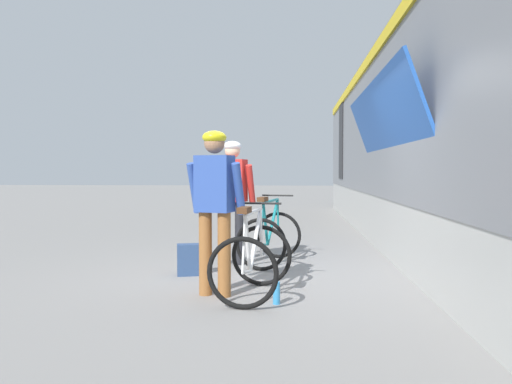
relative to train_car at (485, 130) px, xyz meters
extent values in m
plane|color=gray|center=(-3.17, -1.64, -1.97)|extent=(80.00, 80.00, 0.00)
cube|color=slate|center=(0.00, 0.00, 0.28)|extent=(3.00, 20.68, 2.70)
cube|color=#B7B7B2|center=(0.00, 0.00, -1.52)|extent=(2.97, 20.68, 0.90)
cube|color=#2356B2|center=(-1.52, -0.39, -0.17)|extent=(0.62, 4.68, 1.61)
cube|color=yellow|center=(-1.52, 0.00, 1.45)|extent=(0.04, 20.26, 0.20)
cube|color=black|center=(-1.53, -0.29, 0.28)|extent=(0.04, 1.10, 0.80)
cube|color=black|center=(-1.51, 7.23, 0.28)|extent=(0.03, 1.10, 2.29)
ellipsoid|color=slate|center=(0.00, 0.00, 1.73)|extent=(2.85, 20.26, 0.36)
cylinder|color=#232328|center=(-3.89, -0.80, -1.52)|extent=(0.14, 0.14, 0.90)
cylinder|color=#232328|center=(-3.68, -0.85, -1.52)|extent=(0.14, 0.14, 0.90)
cube|color=red|center=(-3.79, -0.82, -0.77)|extent=(0.43, 0.32, 0.60)
cylinder|color=red|center=(-4.03, -0.72, -0.82)|extent=(0.15, 0.27, 0.56)
cylinder|color=red|center=(-3.52, -0.85, -0.82)|extent=(0.15, 0.27, 0.56)
sphere|color=beige|center=(-3.79, -0.82, -0.34)|extent=(0.22, 0.22, 0.22)
ellipsoid|color=white|center=(-3.79, -0.82, -0.28)|extent=(0.31, 0.33, 0.14)
cylinder|color=#935B2D|center=(-3.86, -2.62, -1.52)|extent=(0.14, 0.14, 0.90)
cylinder|color=#935B2D|center=(-3.65, -2.68, -1.52)|extent=(0.14, 0.14, 0.90)
cube|color=#2D4C9E|center=(-3.75, -2.65, -0.77)|extent=(0.43, 0.33, 0.60)
cylinder|color=#2D4C9E|center=(-3.99, -2.55, -0.82)|extent=(0.16, 0.27, 0.56)
cylinder|color=#2D4C9E|center=(-3.49, -2.69, -0.82)|extent=(0.16, 0.27, 0.56)
sphere|color=#9E7051|center=(-3.75, -2.65, -0.34)|extent=(0.22, 0.22, 0.22)
ellipsoid|color=yellow|center=(-3.75, -2.65, -0.28)|extent=(0.32, 0.33, 0.14)
torus|color=black|center=(-3.15, -0.28, -1.61)|extent=(0.71, 0.19, 0.71)
torus|color=black|center=(-3.35, -1.28, -1.61)|extent=(0.71, 0.19, 0.71)
cylinder|color=#197A7F|center=(-3.22, -0.63, -1.36)|extent=(0.17, 0.64, 0.63)
cylinder|color=#197A7F|center=(-3.24, -0.75, -1.06)|extent=(0.21, 0.84, 0.04)
cylinder|color=#197A7F|center=(-3.30, -1.05, -1.36)|extent=(0.09, 0.28, 0.62)
cylinder|color=#197A7F|center=(-3.31, -1.10, -1.64)|extent=(0.10, 0.36, 0.08)
cylinder|color=#197A7F|center=(-3.34, -1.22, -1.34)|extent=(0.05, 0.15, 0.56)
cylinder|color=#197A7F|center=(-3.15, -0.30, -1.34)|extent=(0.05, 0.09, 0.55)
cylinder|color=black|center=(-3.16, -0.33, -1.00)|extent=(0.48, 0.12, 0.02)
cube|color=#4C2D19|center=(-3.33, -1.19, -1.01)|extent=(0.15, 0.26, 0.06)
torus|color=black|center=(-3.29, -2.16, -1.61)|extent=(0.71, 0.13, 0.71)
torus|color=black|center=(-3.40, -3.17, -1.61)|extent=(0.71, 0.13, 0.71)
cylinder|color=white|center=(-3.33, -2.51, -1.36)|extent=(0.12, 0.64, 0.63)
cylinder|color=white|center=(-3.34, -2.63, -1.06)|extent=(0.14, 0.85, 0.04)
cylinder|color=white|center=(-3.38, -2.93, -1.36)|extent=(0.07, 0.28, 0.62)
cylinder|color=white|center=(-3.38, -2.99, -1.64)|extent=(0.07, 0.36, 0.08)
cylinder|color=white|center=(-3.40, -3.11, -1.34)|extent=(0.04, 0.15, 0.56)
cylinder|color=white|center=(-3.29, -2.18, -1.34)|extent=(0.04, 0.09, 0.55)
cylinder|color=black|center=(-3.29, -2.21, -1.00)|extent=(0.48, 0.08, 0.02)
cube|color=#4C2D19|center=(-3.39, -3.08, -1.01)|extent=(0.13, 0.25, 0.06)
cube|color=navy|center=(-4.26, -1.63, -1.77)|extent=(0.32, 0.24, 0.40)
cylinder|color=#338CCC|center=(-3.08, -2.95, -1.85)|extent=(0.07, 0.07, 0.22)
camera|label=1|loc=(-2.92, -7.94, -0.63)|focal=35.26mm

